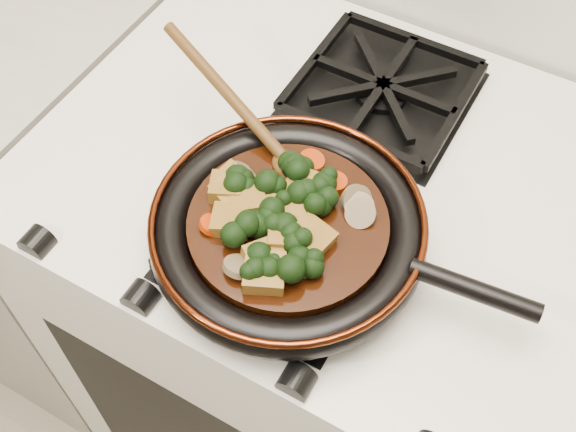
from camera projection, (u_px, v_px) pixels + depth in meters
The scene contains 38 objects.
stove at pixel (321, 325), 1.29m from camera, with size 0.76×0.60×0.90m, color silver.
burner_grate_front at pixel (280, 240), 0.84m from camera, with size 0.23×0.23×0.03m, color black, non-canonical shape.
burner_grate_back at pixel (382, 90), 0.98m from camera, with size 0.23×0.23×0.03m, color black, non-canonical shape.
skillet at pixel (290, 230), 0.81m from camera, with size 0.44×0.31×0.05m.
braising_sauce at pixel (288, 227), 0.81m from camera, with size 0.23×0.23×0.02m, color black.
tofu_cube_0 at pixel (306, 189), 0.82m from camera, with size 0.04×0.05×0.02m, color brown.
tofu_cube_1 at pixel (248, 201), 0.81m from camera, with size 0.04×0.04×0.02m, color brown.
tofu_cube_2 at pixel (230, 192), 0.82m from camera, with size 0.04×0.03×0.02m, color brown.
tofu_cube_3 at pixel (287, 236), 0.78m from camera, with size 0.04×0.04×0.02m, color brown.
tofu_cube_4 at pixel (227, 188), 0.82m from camera, with size 0.04×0.04×0.02m, color brown.
tofu_cube_5 at pixel (290, 219), 0.79m from camera, with size 0.04×0.04×0.02m, color brown.
tofu_cube_6 at pixel (265, 274), 0.75m from camera, with size 0.04×0.04×0.02m, color brown.
tofu_cube_7 at pixel (311, 239), 0.78m from camera, with size 0.04×0.04×0.02m, color brown.
tofu_cube_8 at pixel (260, 204), 0.81m from camera, with size 0.04×0.04×0.02m, color brown.
tofu_cube_9 at pixel (265, 259), 0.76m from camera, with size 0.04×0.04×0.02m, color brown.
tofu_cube_10 at pixel (232, 181), 0.83m from camera, with size 0.04×0.04×0.02m, color brown.
tofu_cube_11 at pixel (231, 221), 0.79m from camera, with size 0.04×0.04×0.02m, color brown.
broccoli_floret_0 at pixel (296, 171), 0.83m from camera, with size 0.06×0.06×0.05m, color black, non-canonical shape.
broccoli_floret_1 at pixel (264, 271), 0.75m from camera, with size 0.06×0.06×0.05m, color black, non-canonical shape.
broccoli_floret_2 at pixel (304, 269), 0.75m from camera, with size 0.06×0.06×0.05m, color black, non-canonical shape.
broccoli_floret_3 at pixel (279, 191), 0.81m from camera, with size 0.06×0.06×0.05m, color black, non-canonical shape.
broccoli_floret_4 at pixel (326, 190), 0.81m from camera, with size 0.06×0.06×0.06m, color black, non-canonical shape.
broccoli_floret_5 at pixel (292, 237), 0.78m from camera, with size 0.06×0.06×0.05m, color black, non-canonical shape.
broccoli_floret_6 at pixel (242, 230), 0.78m from camera, with size 0.06×0.06×0.05m, color black, non-canonical shape.
broccoli_floret_7 at pixel (236, 188), 0.82m from camera, with size 0.06×0.06×0.05m, color black, non-canonical shape.
broccoli_floret_8 at pixel (308, 204), 0.80m from camera, with size 0.06×0.06×0.05m, color black, non-canonical shape.
broccoli_floret_9 at pixel (272, 224), 0.79m from camera, with size 0.06×0.06×0.05m, color black, non-canonical shape.
carrot_coin_0 at pixel (212, 225), 0.79m from camera, with size 0.03×0.03×0.01m, color #A72904.
carrot_coin_1 at pixel (227, 221), 0.80m from camera, with size 0.03×0.03×0.01m, color #A72904.
carrot_coin_2 at pixel (308, 233), 0.79m from camera, with size 0.03×0.03×0.01m, color #A72904.
carrot_coin_3 at pixel (312, 161), 0.85m from camera, with size 0.03×0.03×0.01m, color #A72904.
carrot_coin_4 at pixel (335, 182), 0.83m from camera, with size 0.03×0.03×0.01m, color #A72904.
mushroom_slice_0 at pixel (359, 207), 0.80m from camera, with size 0.03×0.03×0.01m, color brown.
mushroom_slice_1 at pixel (361, 214), 0.80m from camera, with size 0.04×0.04×0.01m, color brown.
mushroom_slice_2 at pixel (356, 200), 0.81m from camera, with size 0.04×0.04×0.01m, color brown.
mushroom_slice_3 at pixel (239, 267), 0.76m from camera, with size 0.04×0.04×0.01m, color brown.
mushroom_slice_4 at pixel (244, 173), 0.83m from camera, with size 0.04×0.04×0.01m, color brown.
wooden_spoon at pixel (255, 125), 0.85m from camera, with size 0.15×0.08×0.24m.
Camera 1 is at (0.24, 1.15, 1.62)m, focal length 45.00 mm.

